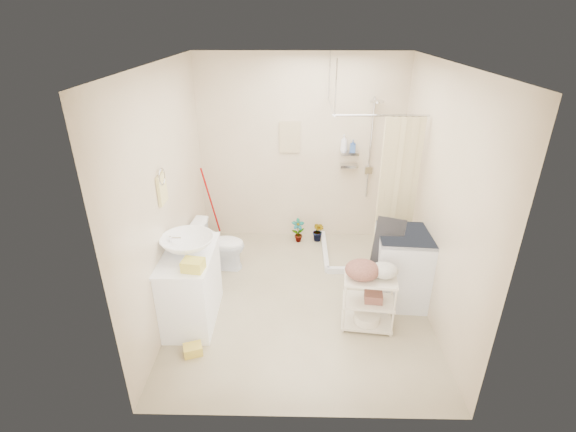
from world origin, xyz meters
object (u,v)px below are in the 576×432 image
toilet (220,244)px  washing_machine (402,267)px  laundry_rack (369,298)px  vanity (191,286)px

toilet → washing_machine: 2.28m
washing_machine → laundry_rack: (-0.44, -0.49, -0.07)m
vanity → laundry_rack: (1.86, -0.10, -0.04)m
vanity → washing_machine: 2.33m
toilet → laundry_rack: size_ratio=0.91×
toilet → washing_machine: bearing=-101.3°
washing_machine → laundry_rack: 0.66m
toilet → laundry_rack: laundry_rack is taller
washing_machine → laundry_rack: bearing=-128.1°
vanity → toilet: bearing=82.9°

